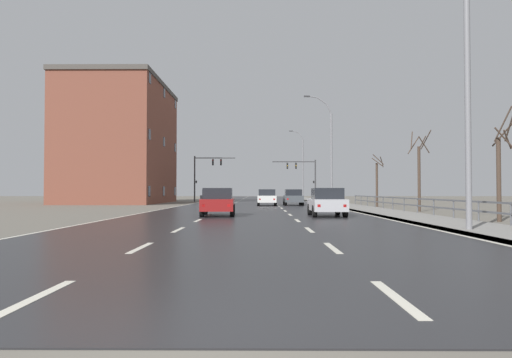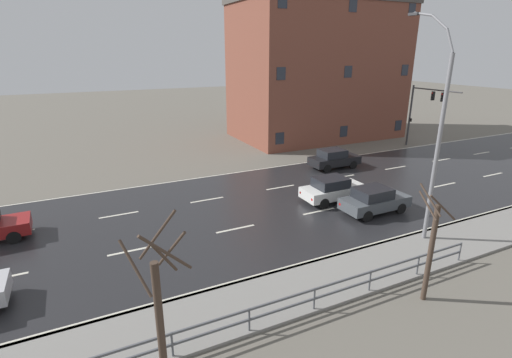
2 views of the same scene
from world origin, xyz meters
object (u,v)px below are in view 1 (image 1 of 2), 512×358
object	(u,v)px
street_lamp_distant	(302,166)
brick_building	(121,143)
car_near_right	(218,202)
car_far_right	(327,202)
traffic_signal_left	(205,170)
car_distant	(293,197)
street_lamp_midground	(329,152)
traffic_signal_right	(304,172)
car_mid_centre	(267,197)
street_lamp_foreground	(462,79)
car_near_left	(211,197)

from	to	relation	value
street_lamp_distant	brick_building	size ratio (longest dim) A/B	0.64
car_near_right	car_far_right	xyz separation A→B (m)	(6.04, -0.36, 0.00)
street_lamp_distant	brick_building	world-z (taller)	brick_building
traffic_signal_left	car_distant	world-z (taller)	traffic_signal_left
brick_building	traffic_signal_left	bearing A→B (deg)	31.98
street_lamp_midground	car_near_right	distance (m)	22.45
brick_building	car_distant	bearing A→B (deg)	-25.02
traffic_signal_right	car_far_right	world-z (taller)	traffic_signal_right
street_lamp_distant	car_far_right	size ratio (longest dim) A/B	2.75
street_lamp_midground	car_distant	world-z (taller)	street_lamp_midground
street_lamp_distant	car_distant	world-z (taller)	street_lamp_distant
traffic_signal_right	car_mid_centre	xyz separation A→B (m)	(-5.14, -17.10, -3.07)
car_distant	car_far_right	bearing A→B (deg)	-89.02
traffic_signal_left	car_far_right	size ratio (longest dim) A/B	1.45
traffic_signal_right	car_far_right	size ratio (longest dim) A/B	1.40
car_far_right	traffic_signal_right	bearing A→B (deg)	86.96
traffic_signal_right	car_mid_centre	bearing A→B (deg)	-106.72
traffic_signal_right	brick_building	world-z (taller)	brick_building
street_lamp_foreground	street_lamp_distant	xyz separation A→B (m)	(0.04, 61.32, 0.36)
street_lamp_distant	car_near_right	distance (m)	51.70
car_distant	street_lamp_distant	bearing A→B (deg)	83.04
street_lamp_foreground	car_mid_centre	world-z (taller)	street_lamp_foreground
brick_building	street_lamp_midground	bearing A→B (deg)	-21.74
car_mid_centre	car_far_right	xyz separation A→B (m)	(3.01, -19.37, 0.00)
traffic_signal_right	car_mid_centre	distance (m)	18.12
traffic_signal_right	car_near_right	distance (m)	37.15
street_lamp_midground	car_distant	bearing A→B (deg)	178.72
car_mid_centre	car_near_left	distance (m)	7.34
traffic_signal_right	traffic_signal_left	bearing A→B (deg)	-175.50
car_near_right	car_near_left	distance (m)	23.64
street_lamp_foreground	brick_building	xyz separation A→B (m)	(-23.31, 39.95, 1.88)
car_near_right	car_distant	size ratio (longest dim) A/B	1.01
street_lamp_foreground	traffic_signal_right	world-z (taller)	street_lamp_foreground
street_lamp_distant	car_near_left	xyz separation A→B (m)	(-12.04, -27.17, -4.74)
car_far_right	car_distant	xyz separation A→B (m)	(-0.42, 20.43, 0.00)
car_far_right	street_lamp_distant	bearing A→B (deg)	86.70
brick_building	car_far_right	bearing A→B (deg)	-55.78
traffic_signal_left	car_distant	size ratio (longest dim) A/B	1.45
traffic_signal_right	traffic_signal_left	distance (m)	13.00
car_far_right	car_mid_centre	bearing A→B (deg)	99.14
street_lamp_distant	car_near_right	bearing A→B (deg)	-100.34
street_lamp_midground	car_distant	xyz separation A→B (m)	(-3.57, 0.08, -4.47)
street_lamp_midground	brick_building	distance (m)	25.15
car_mid_centre	traffic_signal_right	bearing A→B (deg)	73.89
street_lamp_midground	car_near_left	size ratio (longest dim) A/B	2.62
car_near_right	car_near_left	world-z (taller)	same
car_near_left	traffic_signal_left	bearing A→B (deg)	100.83
car_mid_centre	car_far_right	bearing A→B (deg)	-80.54
street_lamp_distant	car_near_left	distance (m)	30.09
car_distant	traffic_signal_right	bearing A→B (deg)	80.78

